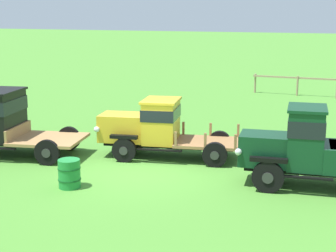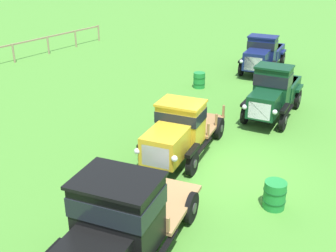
% 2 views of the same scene
% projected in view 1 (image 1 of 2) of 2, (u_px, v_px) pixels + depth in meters
% --- Properties ---
extents(ground_plane, '(240.00, 240.00, 0.00)m').
position_uv_depth(ground_plane, '(137.00, 173.00, 16.25)').
color(ground_plane, '#47842D').
extents(vintage_truck_midrow_center, '(5.16, 2.68, 2.05)m').
position_uv_depth(vintage_truck_midrow_center, '(154.00, 127.00, 17.87)').
color(vintage_truck_midrow_center, black).
rests_on(vintage_truck_midrow_center, ground).
extents(vintage_truck_far_side, '(4.67, 2.33, 2.36)m').
position_uv_depth(vintage_truck_far_side, '(316.00, 149.00, 14.67)').
color(vintage_truck_far_side, black).
rests_on(vintage_truck_far_side, ground).
extents(oil_drum_near_fence, '(0.66, 0.66, 0.84)m').
position_uv_depth(oil_drum_near_fence, '(69.00, 174.00, 14.81)').
color(oil_drum_near_fence, '#1E7F33').
rests_on(oil_drum_near_fence, ground).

